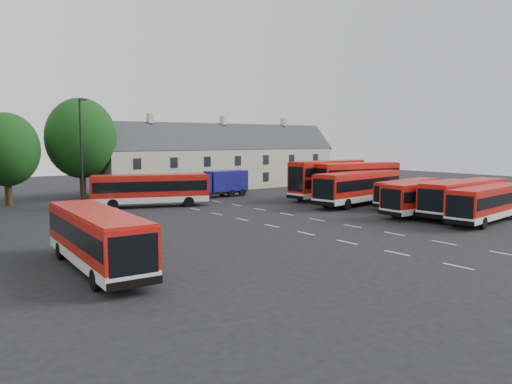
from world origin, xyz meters
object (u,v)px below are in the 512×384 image
silver_car (111,214)px  lamppost (82,154)px  bus_row_a (487,201)px  bus_dd_south (358,179)px  box_truck (220,182)px  bus_west (97,235)px

silver_car → lamppost: (-0.64, 4.79, 4.85)m
bus_row_a → silver_car: bus_row_a is taller
bus_dd_south → box_truck: (-10.22, 12.47, -0.68)m
bus_west → lamppost: bearing=-12.4°
silver_car → box_truck: bearing=6.9°
bus_dd_south → silver_car: bearing=-176.4°
bus_dd_south → bus_row_a: bearing=-91.7°
box_truck → bus_dd_south: bearing=-52.0°
bus_row_a → box_truck: 29.78m
bus_dd_south → lamppost: (-28.26, 6.99, 3.13)m
box_truck → silver_car: bearing=-150.7°
lamppost → bus_row_a: bearing=-42.6°
bus_row_a → bus_dd_south: size_ratio=1.02×
bus_west → silver_car: bus_west is taller
bus_dd_south → bus_west: size_ratio=0.94×
bus_west → box_truck: (23.52, 24.40, -0.14)m
bus_west → bus_dd_south: bearing=-66.8°
silver_car → lamppost: lamppost is taller
bus_row_a → lamppost: bearing=130.2°
box_truck → silver_car: 20.24m
bus_dd_south → lamppost: bearing=174.3°
bus_dd_south → silver_car: 27.76m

